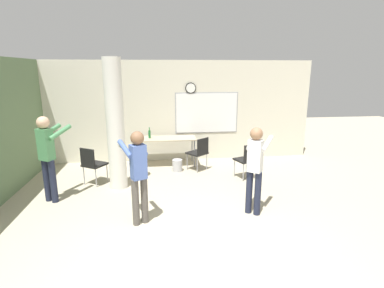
% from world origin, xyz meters
% --- Properties ---
extents(ground_plane, '(24.00, 24.00, 0.00)m').
position_xyz_m(ground_plane, '(0.00, 0.00, 0.00)').
color(ground_plane, '#ADA389').
extents(wall_back, '(8.00, 0.15, 2.80)m').
position_xyz_m(wall_back, '(0.02, 5.06, 1.40)').
color(wall_back, beige).
rests_on(wall_back, ground_plane).
extents(support_pillar, '(0.38, 0.38, 2.80)m').
position_xyz_m(support_pillar, '(-1.30, 3.05, 1.40)').
color(support_pillar, silver).
rests_on(support_pillar, ground_plane).
extents(folding_table, '(1.56, 0.65, 0.76)m').
position_xyz_m(folding_table, '(-0.17, 4.51, 0.71)').
color(folding_table, tan).
rests_on(folding_table, ground_plane).
extents(bottle_on_table, '(0.06, 0.06, 0.29)m').
position_xyz_m(bottle_on_table, '(-0.63, 4.54, 0.87)').
color(bottle_on_table, '#1E6B2D').
rests_on(bottle_on_table, folding_table).
extents(waste_bin, '(0.26, 0.26, 0.30)m').
position_xyz_m(waste_bin, '(0.07, 3.98, 0.15)').
color(waste_bin, '#B2B2B7').
rests_on(waste_bin, ground_plane).
extents(chair_table_right, '(0.62, 0.62, 0.87)m').
position_xyz_m(chair_table_right, '(0.63, 3.97, 0.51)').
color(chair_table_right, black).
rests_on(chair_table_right, ground_plane).
extents(chair_mid_room, '(0.56, 0.56, 0.87)m').
position_xyz_m(chair_mid_room, '(1.68, 3.22, 0.51)').
color(chair_mid_room, black).
rests_on(chair_mid_room, ground_plane).
extents(chair_near_pillar, '(0.61, 0.61, 0.87)m').
position_xyz_m(chair_near_pillar, '(-1.89, 3.28, 0.51)').
color(chair_near_pillar, black).
rests_on(chair_near_pillar, ground_plane).
extents(person_watching_back, '(0.59, 0.68, 1.70)m').
position_xyz_m(person_watching_back, '(-2.52, 2.47, 1.00)').
color(person_watching_back, '#1E2338').
rests_on(person_watching_back, ground_plane).
extents(person_playing_side, '(0.58, 0.65, 1.59)m').
position_xyz_m(person_playing_side, '(1.28, 1.49, 0.94)').
color(person_playing_side, '#1E2338').
rests_on(person_playing_side, ground_plane).
extents(person_playing_front, '(0.53, 0.64, 1.60)m').
position_xyz_m(person_playing_front, '(-0.75, 1.37, 0.94)').
color(person_playing_front, '#514C47').
rests_on(person_playing_front, ground_plane).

